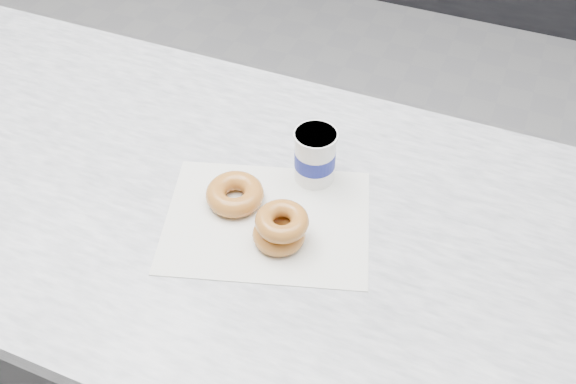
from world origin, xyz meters
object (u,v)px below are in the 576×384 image
(counter, at_px, (168,313))
(donut_single, at_px, (235,194))
(donut_stack, at_px, (281,228))
(coffee_cup, at_px, (315,156))

(counter, relative_size, donut_single, 30.54)
(counter, bearing_deg, donut_single, 1.64)
(donut_single, xyz_separation_m, donut_stack, (0.11, -0.05, 0.01))
(donut_single, height_order, coffee_cup, coffee_cup)
(counter, distance_m, coffee_cup, 0.60)
(donut_single, bearing_deg, coffee_cup, 46.46)
(donut_stack, xyz_separation_m, coffee_cup, (-0.00, 0.16, 0.02))
(counter, xyz_separation_m, donut_stack, (0.30, -0.04, 0.48))
(counter, relative_size, donut_stack, 25.24)
(donut_stack, relative_size, coffee_cup, 1.19)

